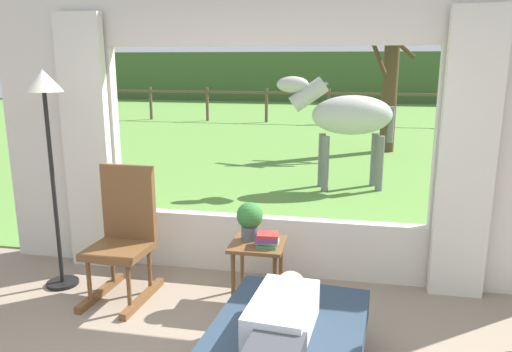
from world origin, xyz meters
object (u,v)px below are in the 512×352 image
object	(u,v)px
floor_lamp_left	(46,114)
horse	(347,116)
rocking_chair	(124,234)
pasture_tree	(390,74)
potted_plant	(250,219)
reclining_person	(277,335)
side_table	(258,253)
book_stack	(267,240)

from	to	relation	value
floor_lamp_left	horse	bearing A→B (deg)	58.17
rocking_chair	floor_lamp_left	size ratio (longest dim) A/B	0.59
floor_lamp_left	pasture_tree	bearing A→B (deg)	66.15
potted_plant	reclining_person	bearing A→B (deg)	-72.42
rocking_chair	pasture_tree	xyz separation A→B (m)	(2.60, 7.41, 1.17)
potted_plant	pasture_tree	xyz separation A→B (m)	(1.54, 7.27, 1.01)
floor_lamp_left	potted_plant	bearing A→B (deg)	3.32
rocking_chair	floor_lamp_left	distance (m)	1.19
reclining_person	side_table	distance (m)	1.40
book_stack	pasture_tree	xyz separation A→B (m)	(1.38, 7.39, 1.14)
side_table	floor_lamp_left	distance (m)	2.11
potted_plant	book_stack	world-z (taller)	potted_plant
reclining_person	horse	size ratio (longest dim) A/B	0.79
horse	side_table	bearing A→B (deg)	157.20
reclining_person	side_table	xyz separation A→B (m)	(-0.37, 1.35, -0.10)
potted_plant	book_stack	bearing A→B (deg)	-35.92
potted_plant	pasture_tree	world-z (taller)	pasture_tree
reclining_person	floor_lamp_left	bearing A→B (deg)	153.84
potted_plant	pasture_tree	bearing A→B (deg)	78.00
reclining_person	pasture_tree	xyz separation A→B (m)	(1.10, 8.68, 1.19)
potted_plant	side_table	bearing A→B (deg)	-36.87
horse	pasture_tree	xyz separation A→B (m)	(0.83, 3.46, 0.56)
pasture_tree	book_stack	bearing A→B (deg)	-100.54
side_table	book_stack	xyz separation A→B (m)	(0.09, -0.06, 0.15)
book_stack	pasture_tree	bearing A→B (deg)	79.46
rocking_chair	pasture_tree	distance (m)	7.94
reclining_person	rocking_chair	xyz separation A→B (m)	(-1.51, 1.27, 0.02)
rocking_chair	potted_plant	distance (m)	1.08
rocking_chair	potted_plant	bearing A→B (deg)	11.37
side_table	pasture_tree	world-z (taller)	pasture_tree
rocking_chair	horse	distance (m)	4.38
book_stack	pasture_tree	distance (m)	7.60
horse	potted_plant	bearing A→B (deg)	155.89
side_table	potted_plant	size ratio (longest dim) A/B	1.63
side_table	horse	bearing A→B (deg)	80.69
potted_plant	rocking_chair	bearing A→B (deg)	-172.25
reclining_person	potted_plant	xyz separation A→B (m)	(-0.45, 1.41, 0.18)
floor_lamp_left	horse	size ratio (longest dim) A/B	1.05
rocking_chair	reclining_person	bearing A→B (deg)	-36.44
reclining_person	book_stack	xyz separation A→B (m)	(-0.28, 1.29, 0.05)
side_table	reclining_person	bearing A→B (deg)	-74.80
potted_plant	book_stack	xyz separation A→B (m)	(0.17, -0.12, -0.13)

